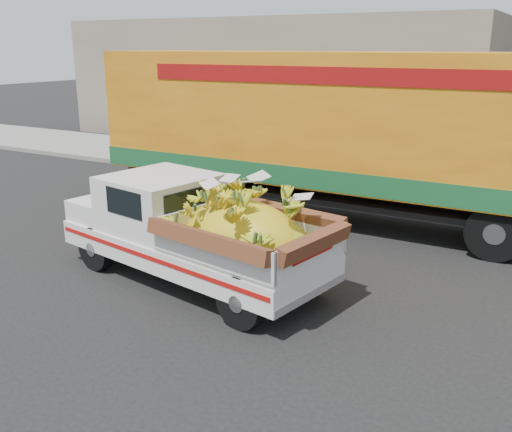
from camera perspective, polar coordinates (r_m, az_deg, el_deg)
The scene contains 6 objects.
ground at distance 8.64m, azimuth 0.11°, elevation -10.33°, with size 100.00×100.00×0.00m, color black.
curb at distance 15.51m, azimuth 14.54°, elevation 1.76°, with size 60.00×0.25×0.15m, color gray.
sidewalk at distance 17.50m, azimuth 16.40°, elevation 3.26°, with size 60.00×4.00×0.14m, color gray.
building_left at distance 25.48m, azimuth 2.07°, elevation 13.45°, with size 18.00×6.00×5.00m, color gray.
pickup_truck at distance 9.48m, azimuth -4.81°, elevation -1.72°, with size 5.25×2.69×1.75m.
semi_trailer at distance 13.06m, azimuth 8.86°, elevation 8.54°, with size 12.00×2.55×3.80m.
Camera 1 is at (3.79, -6.70, 3.92)m, focal length 40.00 mm.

